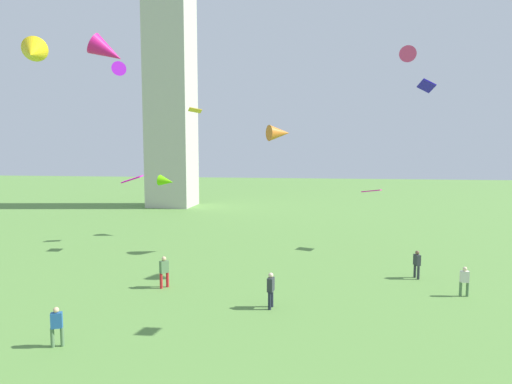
% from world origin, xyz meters
% --- Properties ---
extents(monument_obelisk, '(5.99, 5.99, 50.92)m').
position_xyz_m(monument_obelisk, '(-17.69, 52.13, 25.46)').
color(monument_obelisk, '#B7B2A8').
rests_on(monument_obelisk, ground_plane).
extents(person_0, '(0.34, 0.55, 1.80)m').
position_xyz_m(person_0, '(0.88, 14.54, 1.02)').
color(person_0, '#1E2333').
rests_on(person_0, ground_plane).
extents(person_1, '(0.40, 0.51, 1.73)m').
position_xyz_m(person_1, '(9.12, 20.80, 0.98)').
color(person_1, '#2D3338').
rests_on(person_1, ground_plane).
extents(person_2, '(0.48, 0.40, 1.62)m').
position_xyz_m(person_2, '(-7.01, 9.12, 0.92)').
color(person_2, '#51754C').
rests_on(person_2, ground_plane).
extents(person_3, '(0.50, 0.26, 1.61)m').
position_xyz_m(person_3, '(10.92, 17.83, 0.91)').
color(person_3, '#51754C').
rests_on(person_3, ground_plane).
extents(person_4, '(0.51, 0.54, 1.81)m').
position_xyz_m(person_4, '(-5.49, 16.77, 1.03)').
color(person_4, red).
rests_on(person_4, ground_plane).
extents(kite_flying_0, '(2.04, 2.36, 1.75)m').
position_xyz_m(kite_flying_0, '(-10.29, 13.00, 12.42)').
color(kite_flying_0, gold).
extents(kite_flying_1, '(1.42, 1.87, 1.47)m').
position_xyz_m(kite_flying_1, '(8.35, 21.29, 13.71)').
color(kite_flying_1, '#D43481').
extents(kite_flying_2, '(2.09, 1.52, 1.71)m').
position_xyz_m(kite_flying_2, '(-7.43, 14.69, 12.74)').
color(kite_flying_2, '#D41578').
extents(kite_flying_3, '(1.64, 1.20, 1.17)m').
position_xyz_m(kite_flying_3, '(-10.79, 31.40, 5.04)').
color(kite_flying_3, '#63D00C').
extents(kite_flying_4, '(1.65, 1.33, 0.35)m').
position_xyz_m(kite_flying_4, '(7.22, 28.46, 4.67)').
color(kite_flying_4, '#EE0E9B').
extents(kite_flying_5, '(0.62, 0.82, 0.50)m').
position_xyz_m(kite_flying_5, '(7.46, 12.84, 10.40)').
color(kite_flying_5, '#1D10B9').
extents(kite_flying_6, '(1.60, 1.72, 1.06)m').
position_xyz_m(kite_flying_6, '(-10.57, 22.04, 13.23)').
color(kite_flying_6, '#AE1BE6').
extents(kite_flying_7, '(1.63, 1.23, 0.62)m').
position_xyz_m(kite_flying_7, '(-11.26, 25.32, 5.61)').
color(kite_flying_7, '#E60BB0').
extents(kite_flying_8, '(1.30, 1.10, 0.45)m').
position_xyz_m(kite_flying_8, '(-7.35, 29.38, 11.24)').
color(kite_flying_8, gold).
extents(kite_flying_9, '(2.10, 1.93, 1.24)m').
position_xyz_m(kite_flying_9, '(0.11, 26.38, 9.14)').
color(kite_flying_9, orange).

